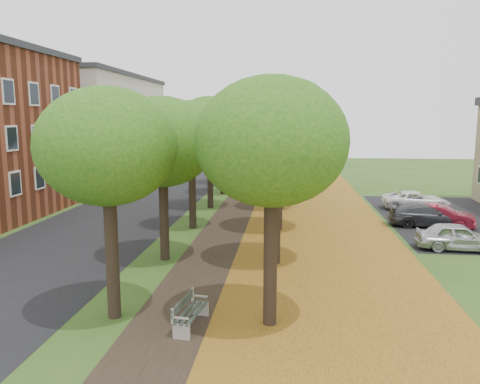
% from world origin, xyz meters
% --- Properties ---
extents(ground, '(120.00, 120.00, 0.00)m').
position_xyz_m(ground, '(0.00, 0.00, 0.00)').
color(ground, '#2D4C19').
rests_on(ground, ground).
extents(street_asphalt, '(8.00, 70.00, 0.01)m').
position_xyz_m(street_asphalt, '(-7.50, 15.00, 0.00)').
color(street_asphalt, black).
rests_on(street_asphalt, ground).
extents(footpath, '(3.20, 70.00, 0.01)m').
position_xyz_m(footpath, '(0.00, 15.00, 0.00)').
color(footpath, black).
rests_on(footpath, ground).
extents(leaf_verge, '(7.50, 70.00, 0.01)m').
position_xyz_m(leaf_verge, '(5.00, 15.00, 0.01)').
color(leaf_verge, '#AC6D1F').
rests_on(leaf_verge, ground).
extents(parking_lot, '(9.00, 16.00, 0.01)m').
position_xyz_m(parking_lot, '(13.50, 16.00, 0.00)').
color(parking_lot, black).
rests_on(parking_lot, ground).
extents(tree_row_west, '(4.37, 34.37, 7.04)m').
position_xyz_m(tree_row_west, '(-2.20, 15.00, 5.15)').
color(tree_row_west, black).
rests_on(tree_row_west, ground).
extents(tree_row_east, '(4.37, 34.37, 7.04)m').
position_xyz_m(tree_row_east, '(2.60, 15.00, 5.15)').
color(tree_row_east, black).
rests_on(tree_row_east, ground).
extents(building_cream, '(10.30, 20.30, 10.40)m').
position_xyz_m(building_cream, '(-17.00, 33.00, 5.21)').
color(building_cream, beige).
rests_on(building_cream, ground).
extents(bench, '(0.78, 1.87, 0.86)m').
position_xyz_m(bench, '(0.26, -0.44, 0.44)').
color(bench, '#2B362D').
rests_on(bench, ground).
extents(car_silver, '(3.84, 1.75, 1.28)m').
position_xyz_m(car_silver, '(11.00, 8.84, 0.64)').
color(car_silver, '#B5B5BA').
rests_on(car_silver, ground).
extents(car_red, '(3.99, 2.51, 1.24)m').
position_xyz_m(car_red, '(11.66, 13.76, 0.62)').
color(car_red, maroon).
rests_on(car_red, ground).
extents(car_grey, '(4.32, 1.81, 1.25)m').
position_xyz_m(car_grey, '(11.00, 13.75, 0.62)').
color(car_grey, '#303035').
rests_on(car_grey, ground).
extents(car_white, '(4.42, 2.07, 1.22)m').
position_xyz_m(car_white, '(11.68, 18.81, 0.61)').
color(car_white, white).
rests_on(car_white, ground).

